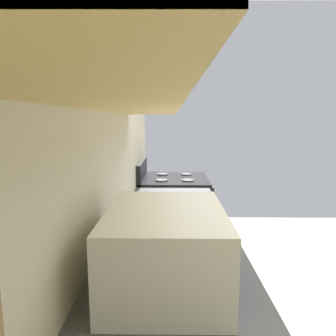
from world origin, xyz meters
The scene contains 5 objects.
wall_back centered at (0.00, 1.65, 1.35)m, with size 3.73×0.12×2.70m, color beige.
upper_cabinets centered at (-0.44, 1.43, 1.84)m, with size 2.06×0.33×0.68m.
oven_range centered at (1.27, 1.26, 0.47)m, with size 0.70×0.67×1.09m.
microwave centered at (-0.58, 1.31, 1.04)m, with size 0.50×0.40×0.27m.
bowl centered at (-0.09, 1.21, 0.94)m, with size 0.17×0.17×0.07m.
Camera 1 is at (-1.55, 1.29, 1.47)m, focal length 32.43 mm.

